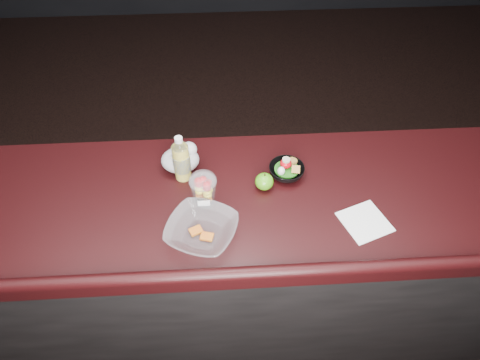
% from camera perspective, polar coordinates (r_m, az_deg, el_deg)
% --- Properties ---
extents(room_shell, '(8.00, 8.00, 8.00)m').
position_cam_1_polar(room_shell, '(0.91, -3.13, 17.07)').
color(room_shell, black).
rests_on(room_shell, ground).
extents(counter, '(4.06, 0.71, 1.02)m').
position_cam_1_polar(counter, '(2.08, -1.83, -11.48)').
color(counter, black).
rests_on(counter, ground).
extents(lemonade_bottle, '(0.07, 0.07, 0.21)m').
position_cam_1_polar(lemonade_bottle, '(1.69, -7.80, 2.52)').
color(lemonade_bottle, yellow).
rests_on(lemonade_bottle, counter).
extents(fruit_cup, '(0.10, 0.10, 0.15)m').
position_cam_1_polar(fruit_cup, '(1.60, -4.90, -1.15)').
color(fruit_cup, white).
rests_on(fruit_cup, counter).
extents(green_apple, '(0.07, 0.07, 0.08)m').
position_cam_1_polar(green_apple, '(1.68, 3.26, -0.20)').
color(green_apple, '#2A870F').
rests_on(green_apple, counter).
extents(plastic_bag, '(0.16, 0.13, 0.11)m').
position_cam_1_polar(plastic_bag, '(1.76, -7.82, 2.84)').
color(plastic_bag, silver).
rests_on(plastic_bag, counter).
extents(snack_bowl, '(0.16, 0.16, 0.08)m').
position_cam_1_polar(snack_bowl, '(1.74, 6.19, 1.32)').
color(snack_bowl, black).
rests_on(snack_bowl, counter).
extents(takeout_bowl, '(0.32, 0.32, 0.06)m').
position_cam_1_polar(takeout_bowl, '(1.54, -5.11, -6.68)').
color(takeout_bowl, silver).
rests_on(takeout_bowl, counter).
extents(paper_napkin, '(0.21, 0.21, 0.00)m').
position_cam_1_polar(paper_napkin, '(1.65, 16.31, -5.38)').
color(paper_napkin, white).
rests_on(paper_napkin, counter).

